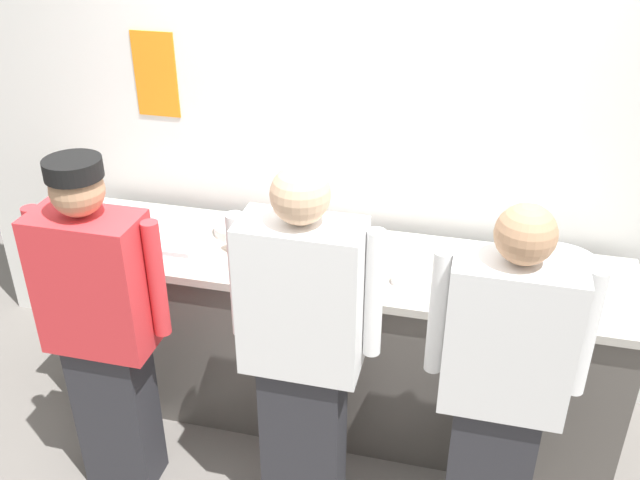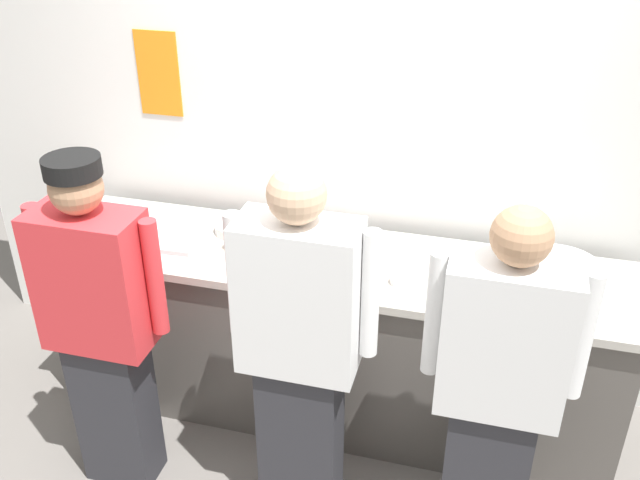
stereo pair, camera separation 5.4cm
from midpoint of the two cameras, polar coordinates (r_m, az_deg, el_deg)
The scene contains 16 objects.
ground_plane at distance 3.61m, azimuth -0.10°, elevation -16.96°, with size 9.00×9.00×0.00m, color slate.
wall_back at distance 3.55m, azimuth 3.39°, elevation 7.97°, with size 4.37×0.11×2.65m.
prep_counter at distance 3.57m, azimuth 1.41°, elevation -7.80°, with size 2.79×0.67×0.92m.
chef_near_left at distance 3.11m, azimuth -16.83°, elevation -6.48°, with size 0.59×0.24×1.61m.
chef_center at distance 2.81m, azimuth -1.12°, elevation -8.74°, with size 0.61×0.24×1.65m.
chef_far_right at distance 2.76m, azimuth 14.73°, elevation -11.57°, with size 0.59×0.24×1.60m.
plate_stack_front at distance 3.55m, azimuth -6.21°, elevation 1.02°, with size 0.23×0.23×0.05m.
mixing_bowl_steel at distance 3.27m, azimuth 19.07°, elevation -2.66°, with size 0.38×0.38×0.10m, color #B7BABF.
sheet_tray at distance 3.60m, azimuth -12.80°, elevation 0.63°, with size 0.50×0.36×0.02m, color #B7BABF.
squeeze_bottle_primary at distance 3.34m, azimuth -6.58°, elevation 0.39°, with size 0.06×0.06×0.19m.
squeeze_bottle_secondary at distance 3.23m, azimuth -0.48°, elevation -0.36°, with size 0.05×0.05×0.20m.
ramekin_red_sauce at distance 3.13m, azimuth 7.00°, elevation -3.21°, with size 0.09×0.09×0.04m.
ramekin_orange_sauce at distance 3.36m, azimuth -3.83°, elevation -0.68°, with size 0.08×0.08×0.04m.
ramekin_green_sauce at distance 3.14m, azimuth 1.60°, elevation -2.94°, with size 0.11×0.11×0.04m.
deli_cup at distance 3.46m, azimuth -0.30°, elevation 0.96°, with size 0.09×0.09×0.10m, color white.
chefs_knife at distance 3.32m, azimuth 12.11°, elevation -2.01°, with size 0.27×0.03×0.02m.
Camera 2 is at (0.69, -2.42, 2.60)m, focal length 39.53 mm.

